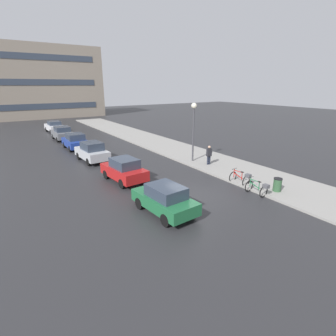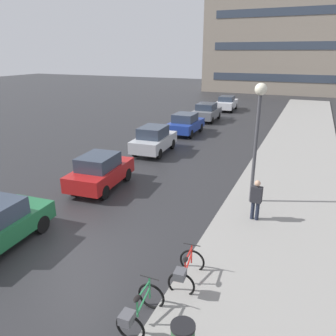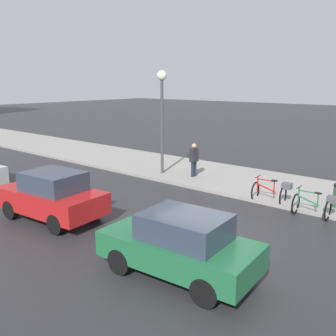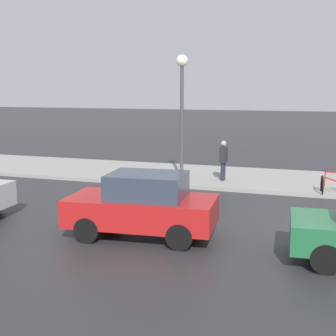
# 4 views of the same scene
# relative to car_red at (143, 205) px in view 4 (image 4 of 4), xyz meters

# --- Properties ---
(sidewalk_kerb) EXTENTS (4.80, 60.00, 0.14)m
(sidewalk_kerb) POSITION_rel_car_red_xyz_m (8.29, 5.24, -0.75)
(sidewalk_kerb) COLOR gray
(sidewalk_kerb) RESTS_ON ground
(car_red) EXTENTS (2.11, 3.88, 1.64)m
(car_red) POSITION_rel_car_red_xyz_m (0.00, 0.00, 0.00)
(car_red) COLOR #AD1919
(car_red) RESTS_ON ground
(pedestrian) EXTENTS (0.42, 0.27, 1.72)m
(pedestrian) POSITION_rel_car_red_xyz_m (7.31, -0.52, 0.15)
(pedestrian) COLOR #1E2333
(pedestrian) RESTS_ON ground
(streetlamp) EXTENTS (0.47, 0.47, 5.04)m
(streetlamp) POSITION_rel_car_red_xyz_m (6.89, 1.07, 2.80)
(streetlamp) COLOR #424247
(streetlamp) RESTS_ON ground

